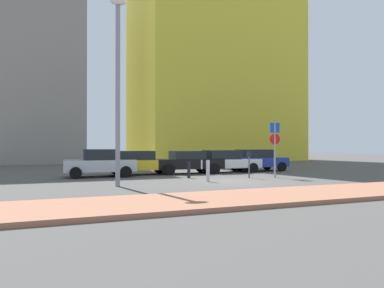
{
  "coord_description": "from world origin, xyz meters",
  "views": [
    {
      "loc": [
        -8.56,
        -16.04,
        1.75
      ],
      "look_at": [
        -1.47,
        1.24,
        1.86
      ],
      "focal_mm": 33.84,
      "sensor_mm": 36.0,
      "label": 1
    }
  ],
  "objects_px": {
    "parked_car_yellow": "(140,162)",
    "parked_car_silver": "(100,163)",
    "parking_sign_post": "(275,143)",
    "traffic_bollard_mid": "(189,170)",
    "parked_car_white": "(225,161)",
    "parking_meter": "(249,161)",
    "parked_car_black": "(188,162)",
    "traffic_bollard_near": "(208,171)",
    "street_lamp": "(118,77)",
    "parked_car_blue": "(257,160)"
  },
  "relations": [
    {
      "from": "parked_car_black",
      "to": "traffic_bollard_near",
      "type": "height_order",
      "value": "parked_car_black"
    },
    {
      "from": "parked_car_black",
      "to": "parking_sign_post",
      "type": "height_order",
      "value": "parking_sign_post"
    },
    {
      "from": "parked_car_yellow",
      "to": "traffic_bollard_mid",
      "type": "height_order",
      "value": "parked_car_yellow"
    },
    {
      "from": "parking_meter",
      "to": "street_lamp",
      "type": "relative_size",
      "value": 0.18
    },
    {
      "from": "parked_car_yellow",
      "to": "parked_car_black",
      "type": "relative_size",
      "value": 0.93
    },
    {
      "from": "traffic_bollard_near",
      "to": "parking_meter",
      "type": "bearing_deg",
      "value": 17.49
    },
    {
      "from": "parked_car_black",
      "to": "parking_sign_post",
      "type": "distance_m",
      "value": 5.83
    },
    {
      "from": "parked_car_silver",
      "to": "parked_car_white",
      "type": "bearing_deg",
      "value": 2.96
    },
    {
      "from": "parked_car_black",
      "to": "parked_car_white",
      "type": "bearing_deg",
      "value": -1.32
    },
    {
      "from": "parking_sign_post",
      "to": "traffic_bollard_mid",
      "type": "bearing_deg",
      "value": 161.38
    },
    {
      "from": "parked_car_yellow",
      "to": "parking_meter",
      "type": "relative_size",
      "value": 2.81
    },
    {
      "from": "parked_car_silver",
      "to": "parked_car_yellow",
      "type": "height_order",
      "value": "parked_car_silver"
    },
    {
      "from": "parked_car_yellow",
      "to": "street_lamp",
      "type": "xyz_separation_m",
      "value": [
        -2.43,
        -5.79,
        3.99
      ]
    },
    {
      "from": "parked_car_white",
      "to": "parking_meter",
      "type": "relative_size",
      "value": 3.06
    },
    {
      "from": "parked_car_silver",
      "to": "parking_meter",
      "type": "xyz_separation_m",
      "value": [
        7.41,
        -3.88,
        0.15
      ]
    },
    {
      "from": "parked_car_white",
      "to": "traffic_bollard_mid",
      "type": "bearing_deg",
      "value": -141.4
    },
    {
      "from": "parked_car_black",
      "to": "parking_meter",
      "type": "bearing_deg",
      "value": -67.04
    },
    {
      "from": "parked_car_silver",
      "to": "parked_car_yellow",
      "type": "xyz_separation_m",
      "value": [
        2.44,
        0.61,
        -0.04
      ]
    },
    {
      "from": "street_lamp",
      "to": "traffic_bollard_near",
      "type": "xyz_separation_m",
      "value": [
        4.49,
        0.38,
        -4.21
      ]
    },
    {
      "from": "parking_sign_post",
      "to": "traffic_bollard_near",
      "type": "height_order",
      "value": "parking_sign_post"
    },
    {
      "from": "parked_car_yellow",
      "to": "traffic_bollard_mid",
      "type": "bearing_deg",
      "value": -59.08
    },
    {
      "from": "parked_car_blue",
      "to": "parked_car_white",
      "type": "bearing_deg",
      "value": -173.51
    },
    {
      "from": "parking_sign_post",
      "to": "parked_car_white",
      "type": "bearing_deg",
      "value": 99.04
    },
    {
      "from": "parked_car_black",
      "to": "street_lamp",
      "type": "xyz_separation_m",
      "value": [
        -5.54,
        -5.66,
        3.99
      ]
    },
    {
      "from": "parked_car_white",
      "to": "parked_car_silver",
      "type": "bearing_deg",
      "value": -177.04
    },
    {
      "from": "parked_car_blue",
      "to": "traffic_bollard_near",
      "type": "height_order",
      "value": "parked_car_blue"
    },
    {
      "from": "street_lamp",
      "to": "parked_car_yellow",
      "type": "bearing_deg",
      "value": 67.25
    },
    {
      "from": "parked_car_yellow",
      "to": "parked_car_silver",
      "type": "bearing_deg",
      "value": -166.02
    },
    {
      "from": "parked_car_white",
      "to": "street_lamp",
      "type": "relative_size",
      "value": 0.54
    },
    {
      "from": "parked_car_white",
      "to": "street_lamp",
      "type": "xyz_separation_m",
      "value": [
        -8.16,
        -5.6,
        3.98
      ]
    },
    {
      "from": "parked_car_silver",
      "to": "parked_car_black",
      "type": "height_order",
      "value": "parked_car_silver"
    },
    {
      "from": "parked_car_black",
      "to": "parking_sign_post",
      "type": "relative_size",
      "value": 1.44
    },
    {
      "from": "traffic_bollard_mid",
      "to": "traffic_bollard_near",
      "type": "bearing_deg",
      "value": -86.44
    },
    {
      "from": "parked_car_black",
      "to": "parked_car_white",
      "type": "xyz_separation_m",
      "value": [
        2.62,
        -0.06,
        0.02
      ]
    },
    {
      "from": "parked_car_silver",
      "to": "traffic_bollard_mid",
      "type": "distance_m",
      "value": 5.11
    },
    {
      "from": "parked_car_silver",
      "to": "parked_car_blue",
      "type": "height_order",
      "value": "parked_car_silver"
    },
    {
      "from": "parked_car_black",
      "to": "parked_car_silver",
      "type": "bearing_deg",
      "value": -175.03
    },
    {
      "from": "parked_car_blue",
      "to": "street_lamp",
      "type": "distance_m",
      "value": 12.93
    },
    {
      "from": "parked_car_yellow",
      "to": "traffic_bollard_mid",
      "type": "relative_size",
      "value": 4.58
    },
    {
      "from": "parked_car_yellow",
      "to": "street_lamp",
      "type": "relative_size",
      "value": 0.5
    },
    {
      "from": "parking_sign_post",
      "to": "street_lamp",
      "type": "distance_m",
      "value": 9.38
    },
    {
      "from": "parked_car_blue",
      "to": "traffic_bollard_mid",
      "type": "height_order",
      "value": "parked_car_blue"
    },
    {
      "from": "parked_car_blue",
      "to": "parking_meter",
      "type": "height_order",
      "value": "parked_car_blue"
    },
    {
      "from": "parked_car_silver",
      "to": "traffic_bollard_near",
      "type": "relative_size",
      "value": 3.81
    },
    {
      "from": "traffic_bollard_near",
      "to": "parked_car_silver",
      "type": "bearing_deg",
      "value": 133.24
    },
    {
      "from": "parking_meter",
      "to": "traffic_bollard_mid",
      "type": "xyz_separation_m",
      "value": [
        -3.04,
        1.27,
        -0.49
      ]
    },
    {
      "from": "parked_car_white",
      "to": "parking_meter",
      "type": "xyz_separation_m",
      "value": [
        -0.77,
        -4.31,
        0.18
      ]
    },
    {
      "from": "traffic_bollard_near",
      "to": "traffic_bollard_mid",
      "type": "distance_m",
      "value": 2.19
    },
    {
      "from": "parked_car_blue",
      "to": "parking_sign_post",
      "type": "xyz_separation_m",
      "value": [
        -1.92,
        -4.86,
        1.14
      ]
    },
    {
      "from": "parked_car_black",
      "to": "traffic_bollard_mid",
      "type": "relative_size",
      "value": 4.94
    }
  ]
}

